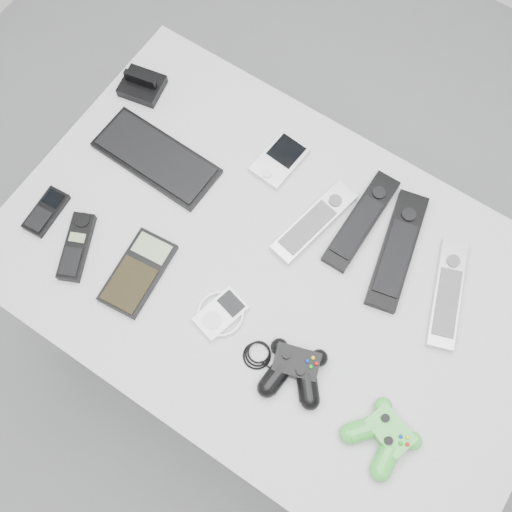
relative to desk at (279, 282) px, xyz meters
The scene contains 15 objects.
floor 0.71m from the desk, 26.60° to the right, with size 3.50×3.50×0.00m, color slate.
desk is the anchor object (origin of this frame).
pda_keyboard 0.38m from the desk, 169.15° to the left, with size 0.28×0.12×0.02m, color black.
dock_bracket 0.55m from the desk, 158.36° to the left, with size 0.09×0.08×0.05m, color black.
pda 0.27m from the desk, 123.11° to the left, with size 0.08×0.12×0.02m, color #BCBCC4.
remote_silver_a 0.15m from the desk, 89.50° to the left, with size 0.05×0.21×0.02m, color #BCBCC4.
remote_black_a 0.22m from the desk, 66.45° to the left, with size 0.05×0.24×0.02m, color black.
remote_black_b 0.26m from the desk, 44.27° to the left, with size 0.06×0.26×0.03m, color black.
remote_silver_b 0.35m from the desk, 25.40° to the left, with size 0.05×0.23×0.02m, color #B0AFB6.
mobile_phone 0.52m from the desk, 161.51° to the right, with size 0.05×0.11×0.02m, color black.
cordless_handset 0.43m from the desk, 153.55° to the right, with size 0.05×0.15×0.02m, color black.
calculator 0.30m from the desk, 145.84° to the right, with size 0.09×0.17×0.02m, color black.
mp3_player 0.17m from the desk, 109.81° to the right, with size 0.09×0.10×0.02m, color white.
controller_black 0.22m from the desk, 49.40° to the right, with size 0.21×0.13×0.04m, color black, non-canonical shape.
controller_green 0.38m from the desk, 26.33° to the right, with size 0.12×0.13×0.04m, color green, non-canonical shape.
Camera 1 is at (0.08, -0.30, 1.94)m, focal length 42.00 mm.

